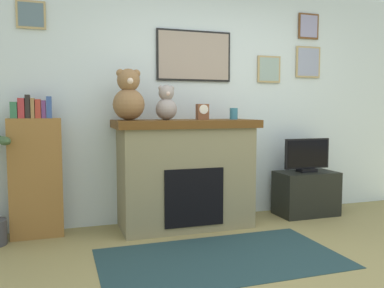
% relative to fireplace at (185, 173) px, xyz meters
% --- Properties ---
extents(ground_plane, '(12.00, 12.00, 0.00)m').
position_rel_fireplace_xyz_m(ground_plane, '(0.40, -1.64, -0.56)').
color(ground_plane, '#90824E').
extents(back_wall, '(5.20, 0.15, 2.60)m').
position_rel_fireplace_xyz_m(back_wall, '(0.40, 0.36, 0.74)').
color(back_wall, silver).
rests_on(back_wall, ground_plane).
extents(fireplace, '(1.45, 0.65, 1.11)m').
position_rel_fireplace_xyz_m(fireplace, '(0.00, 0.00, 0.00)').
color(fireplace, '#827A59').
rests_on(fireplace, ground_plane).
extents(bookshelf, '(0.48, 0.16, 1.35)m').
position_rel_fireplace_xyz_m(bookshelf, '(-1.45, 0.10, 0.06)').
color(bookshelf, olive).
rests_on(bookshelf, ground_plane).
extents(tv_stand, '(0.68, 0.40, 0.50)m').
position_rel_fireplace_xyz_m(tv_stand, '(1.46, -0.00, -0.31)').
color(tv_stand, black).
rests_on(tv_stand, ground_plane).
extents(television, '(0.57, 0.14, 0.38)m').
position_rel_fireplace_xyz_m(television, '(1.46, -0.00, 0.12)').
color(television, black).
rests_on(television, tv_stand).
extents(area_rug, '(1.97, 1.08, 0.01)m').
position_rel_fireplace_xyz_m(area_rug, '(0.00, -0.97, -0.56)').
color(area_rug, '#213A3E').
rests_on(area_rug, ground_plane).
extents(candle_jar, '(0.09, 0.09, 0.12)m').
position_rel_fireplace_xyz_m(candle_jar, '(0.53, -0.02, 0.61)').
color(candle_jar, teal).
rests_on(candle_jar, fireplace).
extents(mantel_clock, '(0.12, 0.09, 0.16)m').
position_rel_fireplace_xyz_m(mantel_clock, '(0.18, -0.02, 0.63)').
color(mantel_clock, brown).
rests_on(mantel_clock, fireplace).
extents(teddy_bear_brown, '(0.31, 0.31, 0.50)m').
position_rel_fireplace_xyz_m(teddy_bear_brown, '(-0.58, -0.02, 0.77)').
color(teddy_bear_brown, olive).
rests_on(teddy_bear_brown, fireplace).
extents(teddy_bear_grey, '(0.22, 0.22, 0.35)m').
position_rel_fireplace_xyz_m(teddy_bear_grey, '(-0.20, -0.02, 0.71)').
color(teddy_bear_grey, gray).
rests_on(teddy_bear_grey, fireplace).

